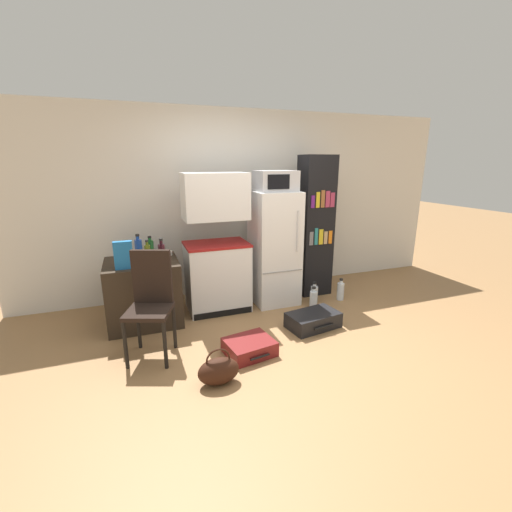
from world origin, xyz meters
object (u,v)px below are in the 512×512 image
object	(u,v)px
bottle_olive_oil	(148,254)
water_bottle_front	(313,299)
side_table	(144,292)
refrigerator	(274,248)
bottle_green_tall	(150,248)
microwave	(275,181)
bottle_amber_beer	(127,260)
bottle_blue_soda	(139,249)
suitcase_large_flat	(249,347)
water_bottle_back	(341,291)
bottle_wine_dark	(162,255)
bowl	(165,253)
chair	(151,296)
water_bottle_middle	(314,294)
handbag	(219,371)
suitcase_small_flat	(313,320)
cereal_box	(123,255)
bookshelf	(315,227)
kitchen_hutch	(217,250)

from	to	relation	value
bottle_olive_oil	water_bottle_front	bearing A→B (deg)	-5.50
side_table	refrigerator	distance (m)	1.73
refrigerator	bottle_olive_oil	xyz separation A→B (m)	(-1.62, -0.21, 0.12)
bottle_green_tall	microwave	bearing A→B (deg)	-4.70
side_table	microwave	size ratio (longest dim) A/B	1.65
bottle_amber_beer	bottle_blue_soda	xyz separation A→B (m)	(0.14, 0.17, 0.07)
bottle_olive_oil	suitcase_large_flat	size ratio (longest dim) A/B	0.54
refrigerator	water_bottle_front	xyz separation A→B (m)	(0.40, -0.40, -0.63)
side_table	water_bottle_back	xyz separation A→B (m)	(2.58, -0.22, -0.25)
bottle_wine_dark	water_bottle_front	distance (m)	2.02
refrigerator	bowl	xyz separation A→B (m)	(-1.40, 0.12, 0.03)
bottle_green_tall	chair	xyz separation A→B (m)	(-0.07, -0.95, -0.25)
bowl	bottle_green_tall	bearing A→B (deg)	176.56
microwave	chair	size ratio (longest dim) A/B	0.47
bottle_green_tall	water_bottle_middle	size ratio (longest dim) A/B	0.84
side_table	microwave	xyz separation A→B (m)	(1.69, 0.07, 1.25)
suitcase_large_flat	water_bottle_middle	bearing A→B (deg)	26.71
bottle_blue_soda	water_bottle_front	size ratio (longest dim) A/B	1.04
side_table	handbag	distance (m)	1.58
refrigerator	suitcase_small_flat	distance (m)	1.11
bottle_wine_dark	cereal_box	size ratio (longest dim) A/B	1.04
water_bottle_front	water_bottle_back	distance (m)	0.50
chair	bottle_wine_dark	bearing A→B (deg)	90.83
refrigerator	handbag	bearing A→B (deg)	-127.19
microwave	handbag	size ratio (longest dim) A/B	1.37
bottle_green_tall	water_bottle_middle	distance (m)	2.22
side_table	bottle_green_tall	size ratio (longest dim) A/B	3.28
bottle_blue_soda	water_bottle_front	world-z (taller)	bottle_blue_soda
water_bottle_front	water_bottle_middle	distance (m)	0.16
bottle_amber_beer	chair	world-z (taller)	chair
suitcase_small_flat	microwave	bearing A→B (deg)	88.91
bottle_wine_dark	handbag	distance (m)	1.44
bookshelf	bottle_wine_dark	distance (m)	2.19
bowl	water_bottle_middle	bearing A→B (deg)	-11.36
kitchen_hutch	handbag	distance (m)	1.73
handbag	chair	bearing A→B (deg)	123.60
bottle_wine_dark	bookshelf	bearing A→B (deg)	12.21
side_table	water_bottle_back	distance (m)	2.60
bowl	cereal_box	xyz separation A→B (m)	(-0.46, -0.42, 0.13)
bottle_green_tall	bottle_olive_oil	world-z (taller)	bottle_olive_oil
side_table	bookshelf	world-z (taller)	bookshelf
side_table	suitcase_large_flat	distance (m)	1.48
bottle_olive_oil	suitcase_large_flat	xyz separation A→B (m)	(0.85, -0.97, -0.80)
bottle_green_tall	bottle_olive_oil	xyz separation A→B (m)	(-0.05, -0.33, 0.01)
bottle_amber_beer	water_bottle_middle	bearing A→B (deg)	-2.69
microwave	bottle_wine_dark	xyz separation A→B (m)	(-1.47, -0.35, -0.74)
bottle_amber_beer	bottle_blue_soda	bearing A→B (deg)	51.41
chair	suitcase_large_flat	distance (m)	1.09
side_table	bottle_olive_oil	world-z (taller)	bottle_olive_oil
kitchen_hutch	bottle_olive_oil	distance (m)	0.86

